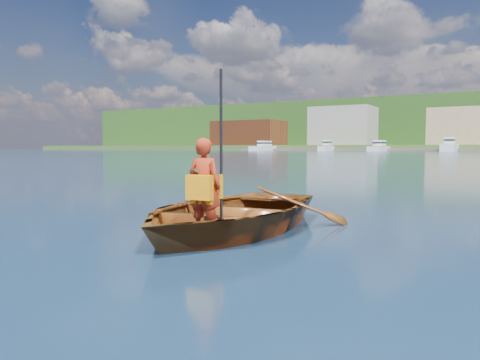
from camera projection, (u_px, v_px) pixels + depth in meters
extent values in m
plane|color=#122240|center=(190.00, 238.00, 6.13)|extent=(600.00, 600.00, 0.00)
imported|color=brown|center=(229.00, 213.00, 6.64)|extent=(3.00, 4.07, 0.82)
imported|color=#A02812|center=(205.00, 187.00, 5.74)|extent=(0.45, 0.31, 1.20)
cube|color=orange|center=(199.00, 188.00, 5.63)|extent=(0.34, 0.12, 0.30)
cube|color=orange|center=(210.00, 186.00, 5.85)|extent=(0.34, 0.10, 0.30)
cube|color=orange|center=(205.00, 201.00, 5.75)|extent=(0.31, 0.23, 0.05)
cylinder|color=black|center=(221.00, 153.00, 5.78)|extent=(0.04, 0.04, 2.04)
cube|color=brown|center=(480.00, 150.00, 135.91)|extent=(160.05, 7.16, 0.80)
cube|color=maroon|center=(249.00, 133.00, 193.09)|extent=(28.00, 16.00, 10.00)
cube|color=gray|center=(343.00, 126.00, 173.06)|extent=(22.00, 16.00, 14.00)
cube|color=#9F8269|center=(479.00, 126.00, 150.76)|extent=(30.00, 16.00, 12.00)
cube|color=white|center=(263.00, 149.00, 165.62)|extent=(3.92, 14.00, 1.70)
cube|color=white|center=(265.00, 143.00, 166.70)|extent=(2.74, 6.30, 1.80)
cube|color=black|center=(265.00, 143.00, 166.69)|extent=(2.82, 6.58, 0.50)
cube|color=white|center=(326.00, 149.00, 153.96)|extent=(2.60, 9.30, 1.86)
cube|color=white|center=(327.00, 143.00, 154.62)|extent=(1.82, 4.18, 1.80)
cube|color=black|center=(327.00, 142.00, 154.61)|extent=(1.87, 4.37, 0.50)
cube|color=white|center=(378.00, 149.00, 145.49)|extent=(3.84, 13.73, 1.62)
cube|color=white|center=(380.00, 143.00, 146.54)|extent=(2.69, 6.18, 1.80)
cube|color=black|center=(380.00, 143.00, 146.54)|extent=(2.77, 6.45, 0.50)
cube|color=white|center=(449.00, 148.00, 135.38)|extent=(3.82, 13.63, 2.31)
cube|color=white|center=(450.00, 140.00, 136.40)|extent=(2.67, 6.13, 1.80)
cube|color=black|center=(450.00, 140.00, 136.40)|extent=(2.75, 6.40, 0.50)
cylinder|color=#382314|center=(451.00, 114.00, 247.94)|extent=(0.80, 0.80, 2.62)
sphere|color=#1B5216|center=(451.00, 108.00, 247.70)|extent=(4.90, 4.90, 4.90)
cylinder|color=#382314|center=(454.00, 122.00, 221.80)|extent=(0.80, 0.80, 2.65)
sphere|color=#1B5216|center=(454.00, 115.00, 221.55)|extent=(4.95, 4.95, 4.95)
cylinder|color=#382314|center=(249.00, 123.00, 290.76)|extent=(0.80, 0.80, 4.14)
sphere|color=#1B5216|center=(249.00, 114.00, 290.37)|extent=(7.72, 7.72, 7.72)
cylinder|color=#382314|center=(441.00, 113.00, 256.20)|extent=(0.80, 0.80, 2.46)
sphere|color=#1B5216|center=(441.00, 107.00, 255.97)|extent=(4.59, 4.59, 4.59)
cylinder|color=#382314|center=(382.00, 113.00, 276.70)|extent=(0.80, 0.80, 3.92)
sphere|color=#1B5216|center=(382.00, 104.00, 276.34)|extent=(7.31, 7.31, 7.31)
cylinder|color=#382314|center=(449.00, 122.00, 221.04)|extent=(0.80, 0.80, 3.46)
sphere|color=#1B5216|center=(449.00, 112.00, 220.72)|extent=(6.46, 6.46, 6.46)
cylinder|color=#382314|center=(389.00, 114.00, 270.48)|extent=(0.80, 0.80, 2.84)
sphere|color=#1B5216|center=(390.00, 108.00, 270.22)|extent=(5.30, 5.30, 5.30)
cylinder|color=#382314|center=(438.00, 131.00, 198.84)|extent=(0.80, 0.80, 4.03)
sphere|color=#1B5216|center=(439.00, 118.00, 198.46)|extent=(7.52, 7.52, 7.52)
cylinder|color=#382314|center=(268.00, 119.00, 305.28)|extent=(0.80, 0.80, 3.17)
sphere|color=#1B5216|center=(268.00, 112.00, 304.99)|extent=(5.93, 5.93, 5.93)
cylinder|color=#382314|center=(184.00, 131.00, 284.80)|extent=(0.80, 0.80, 3.66)
sphere|color=#1B5216|center=(184.00, 123.00, 284.46)|extent=(6.83, 6.83, 6.83)
cylinder|color=#382314|center=(227.00, 124.00, 305.05)|extent=(0.80, 0.80, 2.48)
sphere|color=#1B5216|center=(227.00, 119.00, 304.82)|extent=(4.62, 4.62, 4.62)
cylinder|color=#382314|center=(257.00, 118.00, 316.21)|extent=(0.80, 0.80, 3.71)
sphere|color=#1B5216|center=(257.00, 110.00, 315.87)|extent=(6.92, 6.92, 6.92)
cylinder|color=#382314|center=(326.00, 128.00, 240.94)|extent=(0.80, 0.80, 3.13)
sphere|color=#1B5216|center=(326.00, 120.00, 240.65)|extent=(5.84, 5.84, 5.84)
cylinder|color=#382314|center=(247.00, 124.00, 286.98)|extent=(0.80, 0.80, 3.98)
sphere|color=#1B5216|center=(247.00, 115.00, 286.61)|extent=(7.43, 7.43, 7.43)
cylinder|color=#382314|center=(219.00, 136.00, 250.47)|extent=(0.80, 0.80, 3.59)
sphere|color=#1B5216|center=(219.00, 127.00, 250.13)|extent=(6.71, 6.71, 6.71)
cylinder|color=#382314|center=(383.00, 129.00, 217.62)|extent=(0.80, 0.80, 4.19)
sphere|color=#1B5216|center=(384.00, 117.00, 217.23)|extent=(7.81, 7.81, 7.81)
cylinder|color=#382314|center=(427.00, 115.00, 254.23)|extent=(0.80, 0.80, 2.78)
sphere|color=#1B5216|center=(427.00, 108.00, 253.97)|extent=(5.18, 5.18, 5.18)
cylinder|color=#382314|center=(448.00, 128.00, 205.11)|extent=(0.80, 0.80, 3.96)
sphere|color=#1B5216|center=(449.00, 115.00, 204.74)|extent=(7.39, 7.39, 7.39)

